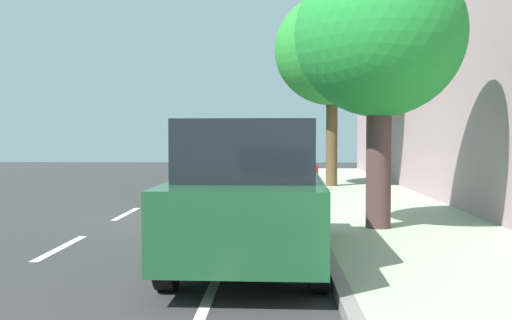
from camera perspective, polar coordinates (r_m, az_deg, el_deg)
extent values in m
plane|color=#303030|center=(13.29, -2.07, -5.46)|extent=(55.67, 55.67, 0.00)
cube|color=#A1AF94|center=(13.47, 12.43, -5.07)|extent=(3.28, 34.79, 0.16)
cube|color=gray|center=(13.26, 5.07, -5.14)|extent=(0.16, 34.79, 0.16)
cube|color=white|center=(10.20, -18.00, -7.90)|extent=(0.14, 2.20, 0.01)
cube|color=white|center=(14.18, -12.18, -5.01)|extent=(0.14, 2.20, 0.01)
cube|color=white|center=(18.25, -8.96, -3.36)|extent=(0.14, 2.20, 0.01)
cube|color=white|center=(22.38, -6.92, -2.32)|extent=(0.14, 2.20, 0.01)
cube|color=white|center=(26.52, -5.52, -1.59)|extent=(0.14, 2.20, 0.01)
cube|color=white|center=(30.68, -4.50, -1.07)|extent=(0.14, 2.20, 0.01)
cube|color=white|center=(13.28, -1.31, -5.45)|extent=(0.12, 34.79, 0.01)
cube|color=#A28488|center=(13.91, 20.30, 8.26)|extent=(0.50, 34.79, 6.54)
cube|color=#1E512D|center=(8.38, -0.47, -4.63)|extent=(2.02, 4.75, 0.90)
cube|color=black|center=(8.32, -0.48, 1.05)|extent=(1.75, 3.14, 0.76)
cylinder|color=black|center=(9.86, 5.21, -5.94)|extent=(0.24, 0.77, 0.76)
cylinder|color=black|center=(9.96, -4.94, -5.86)|extent=(0.24, 0.77, 0.76)
cylinder|color=black|center=(6.99, 5.95, -9.35)|extent=(0.24, 0.77, 0.76)
cylinder|color=black|center=(7.13, -8.40, -9.13)|extent=(0.24, 0.77, 0.76)
cube|color=slate|center=(15.33, 0.72, -2.17)|extent=(2.01, 4.49, 0.64)
cube|color=black|center=(15.30, 0.72, 0.15)|extent=(1.67, 2.19, 0.60)
cylinder|color=black|center=(16.67, 3.87, -2.75)|extent=(0.26, 0.67, 0.66)
cylinder|color=black|center=(16.79, -1.67, -2.71)|extent=(0.26, 0.67, 0.66)
cylinder|color=black|center=(13.95, 3.60, -3.73)|extent=(0.26, 0.67, 0.66)
cylinder|color=black|center=(14.09, -3.01, -3.67)|extent=(0.26, 0.67, 0.66)
cube|color=black|center=(25.06, 0.87, -0.03)|extent=(1.93, 4.71, 0.90)
cube|color=black|center=(25.04, 0.87, 1.87)|extent=(1.69, 3.11, 0.76)
cylinder|color=black|center=(26.54, 2.80, -0.77)|extent=(0.22, 0.76, 0.76)
cylinder|color=black|center=(26.56, -0.98, -0.77)|extent=(0.22, 0.76, 0.76)
cylinder|color=black|center=(23.63, 2.94, -1.15)|extent=(0.22, 0.76, 0.76)
cylinder|color=black|center=(23.65, -1.30, -1.14)|extent=(0.22, 0.76, 0.76)
torus|color=black|center=(20.39, 1.46, -1.73)|extent=(0.62, 0.46, 0.73)
torus|color=black|center=(21.00, 3.79, -1.61)|extent=(0.62, 0.46, 0.73)
cylinder|color=#1926A5|center=(20.61, 2.35, -1.43)|extent=(0.55, 0.40, 0.54)
cylinder|color=#1926A5|center=(20.82, 3.16, -1.42)|extent=(0.13, 0.11, 0.50)
cylinder|color=#1926A5|center=(20.62, 2.47, -0.74)|extent=(0.62, 0.45, 0.05)
cylinder|color=#1926A5|center=(20.90, 3.42, -1.86)|extent=(0.31, 0.23, 0.20)
cylinder|color=#1926A5|center=(20.92, 3.54, -1.18)|extent=(0.24, 0.18, 0.35)
cylinder|color=#1926A5|center=(20.40, 1.55, -1.23)|extent=(0.11, 0.09, 0.36)
cube|color=black|center=(20.84, 3.28, -0.62)|extent=(0.25, 0.22, 0.05)
cylinder|color=black|center=(20.41, 1.64, -0.57)|extent=(0.29, 0.39, 0.03)
cylinder|color=#C6B284|center=(20.30, 3.01, -1.65)|extent=(0.15, 0.15, 0.80)
cylinder|color=#C6B284|center=(20.18, 3.44, -1.68)|extent=(0.15, 0.15, 0.80)
cube|color=white|center=(20.21, 3.23, 0.26)|extent=(0.44, 0.42, 0.56)
cylinder|color=white|center=(20.37, 2.66, 0.20)|extent=(0.10, 0.10, 0.54)
cylinder|color=white|center=(20.04, 3.80, 0.16)|extent=(0.10, 0.10, 0.54)
sphere|color=#C56D77|center=(20.20, 3.23, 1.38)|extent=(0.22, 0.22, 0.22)
sphere|color=navy|center=(20.20, 3.23, 1.49)|extent=(0.25, 0.25, 0.25)
cube|color=black|center=(20.36, 3.59, 0.33)|extent=(0.34, 0.33, 0.44)
cylinder|color=#4B3332|center=(10.89, 11.55, 0.50)|extent=(0.44, 0.44, 2.61)
ellipsoid|color=#238F36|center=(11.03, 11.64, 11.63)|extent=(3.00, 3.00, 2.92)
cylinder|color=brown|center=(19.89, 7.20, 2.47)|extent=(0.37, 0.37, 3.42)
ellipsoid|color=#2A8D31|center=(20.09, 7.24, 10.32)|extent=(3.77, 3.77, 3.61)
cylinder|color=red|center=(18.20, 5.57, -1.78)|extent=(0.22, 0.22, 0.70)
sphere|color=red|center=(18.18, 5.58, -0.55)|extent=(0.20, 0.20, 0.20)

